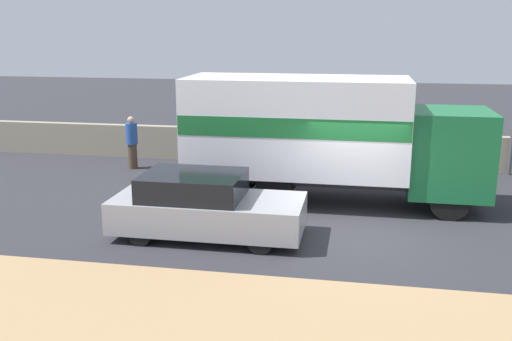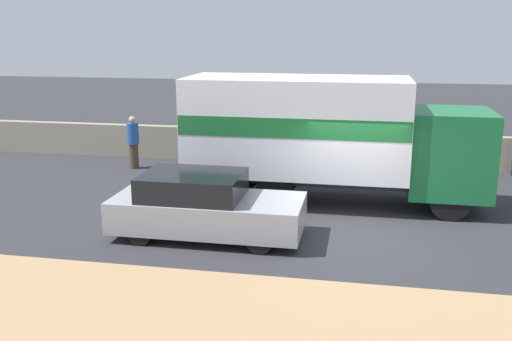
# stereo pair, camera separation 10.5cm
# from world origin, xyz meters

# --- Properties ---
(ground_plane) EXTENTS (80.00, 80.00, 0.00)m
(ground_plane) POSITION_xyz_m (0.00, 0.00, 0.00)
(ground_plane) COLOR #2D2D33
(stone_wall_backdrop) EXTENTS (60.00, 0.35, 1.22)m
(stone_wall_backdrop) POSITION_xyz_m (0.00, 7.13, 0.61)
(stone_wall_backdrop) COLOR gray
(stone_wall_backdrop) RESTS_ON ground_plane
(box_truck) EXTENTS (8.21, 2.56, 3.50)m
(box_truck) POSITION_xyz_m (-0.98, 2.52, 2.01)
(box_truck) COLOR #196B38
(box_truck) RESTS_ON ground_plane
(car_hatchback) EXTENTS (4.47, 1.90, 1.52)m
(car_hatchback) POSITION_xyz_m (-3.47, -0.73, 0.75)
(car_hatchback) COLOR #9E9EA3
(car_hatchback) RESTS_ON ground_plane
(pedestrian) EXTENTS (0.40, 0.40, 1.84)m
(pedestrian) POSITION_xyz_m (-7.74, 5.32, 0.96)
(pedestrian) COLOR #473828
(pedestrian) RESTS_ON ground_plane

